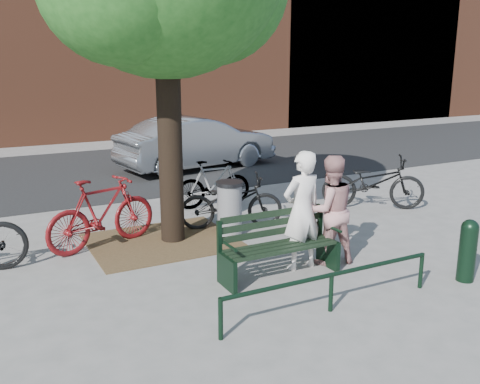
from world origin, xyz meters
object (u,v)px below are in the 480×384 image
person_left (302,211)px  park_bench (277,243)px  litter_bin (230,208)px  parked_car (197,143)px  bicycle_c (231,202)px  person_right (330,210)px  bollard (468,248)px

person_left → park_bench: bearing=4.5°
park_bench → person_left: bearing=8.9°
person_left → litter_bin: (-0.26, 1.85, -0.39)m
litter_bin → parked_car: size_ratio=0.22×
person_left → bicycle_c: person_left is taller
person_left → parked_car: 7.66m
park_bench → litter_bin: bearing=84.4°
litter_bin → bicycle_c: size_ratio=0.51×
park_bench → person_left: size_ratio=0.98×
bicycle_c → litter_bin: bearing=168.6°
person_left → bicycle_c: (-0.06, 2.20, -0.39)m
person_right → bicycle_c: bearing=-65.8°
person_right → bicycle_c: (-0.56, 2.20, -0.33)m
person_right → bollard: bearing=141.6°
litter_bin → bicycle_c: bicycle_c is taller
park_bench → person_right: bearing=4.3°
park_bench → parked_car: 7.84m
park_bench → parked_car: parked_car is taller
person_right → park_bench: bearing=14.2°
bollard → bicycle_c: bicycle_c is taller
park_bench → bicycle_c: bearing=80.2°
bollard → litter_bin: 3.90m
person_left → litter_bin: bearing=-86.3°
park_bench → bollard: 2.64m
litter_bin → bicycle_c: bearing=59.7°
litter_bin → parked_car: bearing=72.7°
litter_bin → person_left: bearing=-81.9°
park_bench → litter_bin: park_bench is taller
bollard → bicycle_c: bearing=116.9°
bollard → litter_bin: bearing=121.9°
park_bench → bicycle_c: size_ratio=0.92×
bollard → bicycle_c: 4.10m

